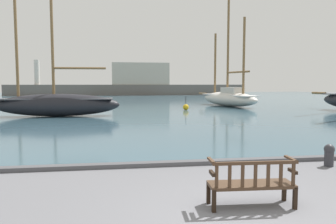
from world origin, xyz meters
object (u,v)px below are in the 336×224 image
object	(u,v)px
sailboat_outer_port	(229,97)
sailboat_far_starboard	(57,103)
mooring_bollard	(329,154)
park_bench	(252,183)
channel_buoy	(186,107)

from	to	relation	value
sailboat_outer_port	sailboat_far_starboard	bearing A→B (deg)	-151.46
sailboat_far_starboard	mooring_bollard	bearing A→B (deg)	-56.45
sailboat_far_starboard	mooring_bollard	xyz separation A→B (m)	(10.10, -15.23, -0.64)
park_bench	sailboat_far_starboard	distance (m)	19.05
sailboat_outer_port	channel_buoy	world-z (taller)	sailboat_outer_port
park_bench	mooring_bollard	size ratio (longest dim) A/B	2.58
mooring_bollard	channel_buoy	bearing A→B (deg)	90.50
mooring_bollard	sailboat_far_starboard	bearing A→B (deg)	123.55
sailboat_outer_port	channel_buoy	xyz separation A→B (m)	(-5.34, -4.41, -0.69)
sailboat_outer_port	sailboat_far_starboard	world-z (taller)	sailboat_far_starboard
channel_buoy	sailboat_outer_port	bearing A→B (deg)	39.51
sailboat_outer_port	mooring_bollard	size ratio (longest dim) A/B	16.90
sailboat_far_starboard	channel_buoy	world-z (taller)	sailboat_far_starboard
sailboat_far_starboard	channel_buoy	bearing A→B (deg)	21.45
sailboat_outer_port	channel_buoy	bearing A→B (deg)	-140.49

